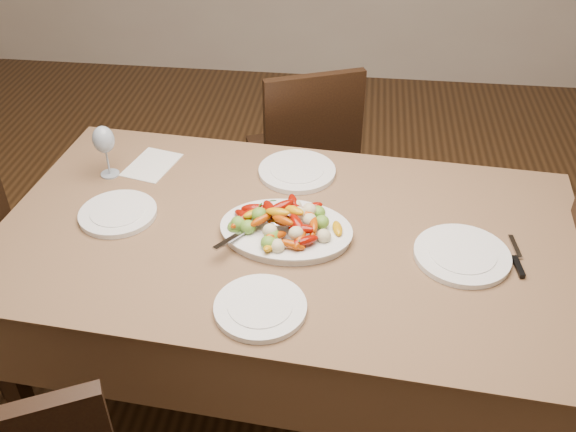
% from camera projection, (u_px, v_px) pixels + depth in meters
% --- Properties ---
extents(floor, '(6.00, 6.00, 0.00)m').
position_uv_depth(floor, '(221.00, 406.00, 2.41)').
color(floor, '#3B2512').
rests_on(floor, ground).
extents(dining_table, '(1.91, 1.17, 0.76)m').
position_uv_depth(dining_table, '(288.00, 317.00, 2.25)').
color(dining_table, brown).
rests_on(dining_table, ground).
extents(chair_far, '(0.55, 0.55, 0.95)m').
position_uv_depth(chair_far, '(300.00, 154.00, 2.95)').
color(chair_far, black).
rests_on(chair_far, ground).
extents(serving_platter, '(0.42, 0.33, 0.02)m').
position_uv_depth(serving_platter, '(286.00, 232.00, 2.01)').
color(serving_platter, white).
rests_on(serving_platter, dining_table).
extents(roasted_vegetables, '(0.35, 0.25, 0.09)m').
position_uv_depth(roasted_vegetables, '(286.00, 217.00, 1.97)').
color(roasted_vegetables, '#770A02').
rests_on(roasted_vegetables, serving_platter).
extents(serving_spoon, '(0.27, 0.20, 0.03)m').
position_uv_depth(serving_spoon, '(263.00, 227.00, 1.96)').
color(serving_spoon, '#9EA0A8').
rests_on(serving_spoon, serving_platter).
extents(plate_left, '(0.25, 0.25, 0.02)m').
position_uv_depth(plate_left, '(118.00, 214.00, 2.09)').
color(plate_left, white).
rests_on(plate_left, dining_table).
extents(plate_right, '(0.29, 0.29, 0.02)m').
position_uv_depth(plate_right, '(462.00, 255.00, 1.92)').
color(plate_right, white).
rests_on(plate_right, dining_table).
extents(plate_far, '(0.28, 0.28, 0.02)m').
position_uv_depth(plate_far, '(297.00, 171.00, 2.29)').
color(plate_far, white).
rests_on(plate_far, dining_table).
extents(plate_near, '(0.25, 0.25, 0.02)m').
position_uv_depth(plate_near, '(260.00, 308.00, 1.74)').
color(plate_near, white).
rests_on(plate_near, dining_table).
extents(wine_glass, '(0.08, 0.08, 0.20)m').
position_uv_depth(wine_glass, '(105.00, 150.00, 2.23)').
color(wine_glass, '#8C99A5').
rests_on(wine_glass, dining_table).
extents(menu_card, '(0.19, 0.24, 0.00)m').
position_uv_depth(menu_card, '(152.00, 165.00, 2.34)').
color(menu_card, silver).
rests_on(menu_card, dining_table).
extents(table_knife, '(0.04, 0.20, 0.01)m').
position_uv_depth(table_knife, '(517.00, 258.00, 1.91)').
color(table_knife, '#9EA0A8').
rests_on(table_knife, dining_table).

